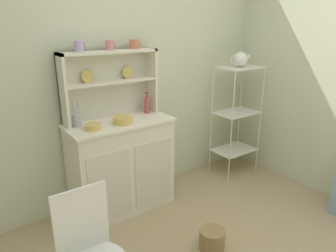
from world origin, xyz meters
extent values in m
cube|color=beige|center=(0.00, 1.62, 1.25)|extent=(3.84, 0.05, 2.50)
cube|color=silver|center=(-0.20, 1.37, 0.43)|extent=(0.90, 0.42, 0.86)
cube|color=beige|center=(-0.42, 1.16, 0.39)|extent=(0.38, 0.01, 0.60)
cube|color=beige|center=(0.02, 1.16, 0.39)|extent=(0.38, 0.01, 0.60)
cube|color=white|center=(-0.20, 1.37, 0.85)|extent=(0.93, 0.45, 0.02)
cube|color=silver|center=(-0.20, 1.57, 1.16)|extent=(0.87, 0.02, 0.60)
cube|color=silver|center=(-0.62, 1.49, 1.16)|extent=(0.02, 0.18, 0.60)
cube|color=silver|center=(0.22, 1.49, 1.16)|extent=(0.02, 0.18, 0.60)
cube|color=silver|center=(-0.20, 1.49, 1.19)|extent=(0.83, 0.16, 0.02)
cube|color=silver|center=(-0.20, 1.49, 1.45)|extent=(0.87, 0.18, 0.02)
cylinder|color=#DBB760|center=(-0.39, 1.53, 1.25)|extent=(0.11, 0.03, 0.11)
cylinder|color=#DBB760|center=(-0.01, 1.53, 1.25)|extent=(0.11, 0.03, 0.11)
cylinder|color=silver|center=(0.98, 1.13, 0.62)|extent=(0.01, 0.01, 1.23)
cylinder|color=silver|center=(1.45, 1.13, 0.62)|extent=(0.01, 0.01, 1.23)
cylinder|color=silver|center=(0.98, 1.44, 0.62)|extent=(0.01, 0.01, 1.23)
cylinder|color=silver|center=(1.45, 1.44, 0.62)|extent=(0.01, 0.01, 1.23)
cube|color=silver|center=(1.21, 1.29, 1.23)|extent=(0.48, 0.33, 0.01)
cube|color=silver|center=(1.21, 1.29, 0.72)|extent=(0.48, 0.33, 0.01)
cube|color=silver|center=(1.21, 1.29, 0.27)|extent=(0.48, 0.33, 0.01)
cube|color=white|center=(-0.90, 0.46, 0.65)|extent=(0.31, 0.02, 0.40)
cylinder|color=#93754C|center=(0.09, 0.44, 0.08)|extent=(0.20, 0.20, 0.17)
cylinder|color=#B79ECC|center=(-0.46, 1.49, 1.50)|extent=(0.08, 0.08, 0.08)
torus|color=#B79ECC|center=(-0.41, 1.49, 1.51)|extent=(0.01, 0.05, 0.05)
cylinder|color=#D17A84|center=(-0.19, 1.49, 1.50)|extent=(0.07, 0.07, 0.08)
torus|color=#D17A84|center=(-0.15, 1.49, 1.50)|extent=(0.01, 0.05, 0.05)
cylinder|color=#C67556|center=(0.05, 1.49, 1.50)|extent=(0.08, 0.08, 0.08)
torus|color=#C67556|center=(0.10, 1.49, 1.50)|extent=(0.01, 0.05, 0.05)
cylinder|color=#DBB760|center=(-0.47, 1.29, 0.88)|extent=(0.14, 0.14, 0.05)
cylinder|color=#DBB760|center=(-0.20, 1.29, 0.89)|extent=(0.17, 0.17, 0.06)
cylinder|color=#B74C47|center=(0.14, 1.45, 0.93)|extent=(0.05, 0.05, 0.15)
cylinder|color=#B74C47|center=(0.14, 1.45, 1.03)|extent=(0.02, 0.02, 0.04)
cylinder|color=#4C382D|center=(0.14, 1.45, 1.05)|extent=(0.03, 0.03, 0.01)
cylinder|color=#B2B7C6|center=(-0.54, 1.45, 0.91)|extent=(0.08, 0.08, 0.11)
cylinder|color=silver|center=(-0.53, 1.47, 0.99)|extent=(0.02, 0.02, 0.17)
ellipsoid|color=silver|center=(-0.53, 1.47, 1.08)|extent=(0.02, 0.01, 0.01)
cylinder|color=silver|center=(-0.56, 1.42, 1.00)|extent=(0.02, 0.02, 0.19)
ellipsoid|color=silver|center=(-0.56, 1.42, 1.10)|extent=(0.02, 0.01, 0.01)
cylinder|color=silver|center=(-0.52, 1.45, 0.99)|extent=(0.01, 0.02, 0.16)
ellipsoid|color=silver|center=(-0.52, 1.45, 1.07)|extent=(0.02, 0.01, 0.01)
sphere|color=white|center=(1.21, 1.29, 1.31)|extent=(0.16, 0.16, 0.16)
sphere|color=silver|center=(1.21, 1.29, 1.40)|extent=(0.02, 0.02, 0.02)
cylinder|color=white|center=(1.32, 1.29, 1.32)|extent=(0.09, 0.02, 0.07)
torus|color=white|center=(1.12, 1.29, 1.31)|extent=(0.01, 0.10, 0.10)
camera|label=1|loc=(-1.35, -0.99, 1.68)|focal=33.11mm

